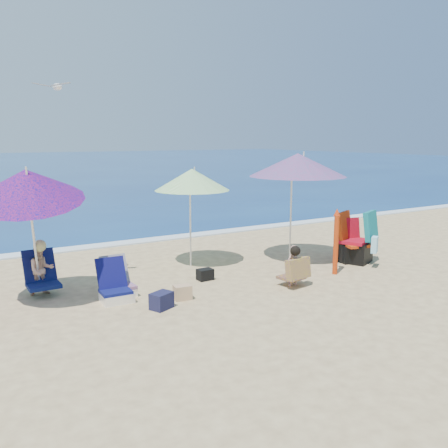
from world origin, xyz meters
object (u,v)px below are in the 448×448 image
chair_rainbow (119,285)px  camp_chair_left (351,249)px  furled_umbrella (336,239)px  umbrella_striped (192,180)px  umbrella_blue (27,185)px  camp_chair_right (358,244)px  umbrella_turquoise (298,165)px  person_left (41,269)px  seagull (57,87)px  chair_navy (115,290)px  person_center (295,267)px

chair_rainbow → camp_chair_left: size_ratio=0.70×
furled_umbrella → chair_rainbow: furled_umbrella is taller
umbrella_striped → umbrella_blue: size_ratio=0.87×
chair_rainbow → camp_chair_right: camp_chair_right is taller
umbrella_striped → umbrella_blue: 3.47m
umbrella_turquoise → camp_chair_left: bearing=-33.7°
umbrella_blue → person_left: size_ratio=2.46×
seagull → camp_chair_right: bearing=-15.8°
furled_umbrella → chair_navy: furled_umbrella is taller
person_left → camp_chair_right: bearing=-11.1°
umbrella_striped → person_left: size_ratio=2.14×
chair_navy → seagull: bearing=108.1°
umbrella_striped → person_center: bearing=-68.5°
umbrella_turquoise → furled_umbrella: bearing=-89.1°
chair_rainbow → seagull: (-0.59, 1.13, 3.39)m
furled_umbrella → seagull: size_ratio=2.18×
camp_chair_right → umbrella_blue: bearing=173.3°
umbrella_blue → camp_chair_left: umbrella_blue is taller
camp_chair_right → seagull: 6.81m
person_left → chair_rainbow: bearing=-33.1°
umbrella_blue → furled_umbrella: 5.76m
furled_umbrella → person_left: size_ratio=1.34×
furled_umbrella → camp_chair_right: (1.05, 0.41, -0.30)m
umbrella_striped → furled_umbrella: 3.17m
umbrella_striped → camp_chair_right: bearing=-27.3°
chair_rainbow → furled_umbrella: bearing=-12.5°
person_left → umbrella_turquoise: bearing=-4.7°
furled_umbrella → person_left: bearing=162.6°
umbrella_blue → furled_umbrella: size_ratio=1.83×
furled_umbrella → seagull: (-4.76, 2.06, 2.85)m
umbrella_striped → person_center: size_ratio=2.71×
chair_navy → person_center: (3.08, -0.92, 0.19)m
umbrella_striped → camp_chair_left: bearing=-25.7°
umbrella_turquoise → camp_chair_left: umbrella_turquoise is taller
chair_navy → person_left: (-0.98, 0.98, 0.26)m
furled_umbrella → person_left: (-5.29, 1.66, -0.28)m
camp_chair_right → person_center: camp_chair_right is taller
chair_rainbow → person_left: 1.37m
camp_chair_left → camp_chair_right: size_ratio=0.82×
furled_umbrella → camp_chair_right: size_ratio=1.14×
camp_chair_right → person_left: camp_chair_right is taller
chair_navy → camp_chair_right: (5.36, -0.27, 0.23)m
umbrella_striped → seagull: size_ratio=3.48×
umbrella_blue → person_center: size_ratio=3.10×
camp_chair_right → seagull: (-5.81, 1.64, 3.15)m
umbrella_blue → furled_umbrella: bearing=-12.1°
umbrella_striped → chair_rainbow: size_ratio=3.14×
chair_navy → chair_rainbow: 0.29m
person_center → umbrella_blue: bearing=161.5°
umbrella_striped → furled_umbrella: umbrella_striped is taller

